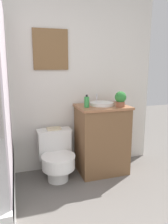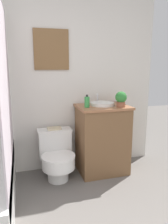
{
  "view_description": "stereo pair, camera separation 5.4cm",
  "coord_description": "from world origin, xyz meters",
  "px_view_note": "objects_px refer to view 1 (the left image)",
  "views": [
    {
      "loc": [
        -0.35,
        -0.5,
        1.39
      ],
      "look_at": [
        0.4,
        1.85,
        0.86
      ],
      "focal_mm": 35.0,
      "sensor_mm": 36.0,
      "label": 1
    },
    {
      "loc": [
        -0.3,
        -0.51,
        1.39
      ],
      "look_at": [
        0.4,
        1.85,
        0.86
      ],
      "focal_mm": 35.0,
      "sensor_mm": 36.0,
      "label": 2
    }
  ],
  "objects_px": {
    "potted_plant": "(120,99)",
    "sink": "(102,104)",
    "toilet": "(57,155)",
    "book_on_tank": "(54,129)",
    "soap_bottle": "(87,102)"
  },
  "relations": [
    {
      "from": "toilet",
      "to": "book_on_tank",
      "type": "bearing_deg",
      "value": 90.0
    },
    {
      "from": "toilet",
      "to": "potted_plant",
      "type": "height_order",
      "value": "potted_plant"
    },
    {
      "from": "potted_plant",
      "to": "soap_bottle",
      "type": "bearing_deg",
      "value": 166.44
    },
    {
      "from": "soap_bottle",
      "to": "book_on_tank",
      "type": "bearing_deg",
      "value": 156.03
    },
    {
      "from": "sink",
      "to": "potted_plant",
      "type": "bearing_deg",
      "value": -42.95
    },
    {
      "from": "potted_plant",
      "to": "sink",
      "type": "bearing_deg",
      "value": 137.05
    },
    {
      "from": "sink",
      "to": "potted_plant",
      "type": "distance_m",
      "value": 0.26
    },
    {
      "from": "sink",
      "to": "book_on_tank",
      "type": "distance_m",
      "value": 0.68
    },
    {
      "from": "toilet",
      "to": "sink",
      "type": "distance_m",
      "value": 0.86
    },
    {
      "from": "toilet",
      "to": "book_on_tank",
      "type": "relative_size",
      "value": 3.43
    },
    {
      "from": "sink",
      "to": "soap_bottle",
      "type": "distance_m",
      "value": 0.24
    },
    {
      "from": "toilet",
      "to": "potted_plant",
      "type": "xyz_separation_m",
      "value": [
        0.78,
        -0.13,
        0.69
      ]
    },
    {
      "from": "soap_bottle",
      "to": "potted_plant",
      "type": "xyz_separation_m",
      "value": [
        0.4,
        -0.1,
        0.04
      ]
    },
    {
      "from": "book_on_tank",
      "to": "toilet",
      "type": "bearing_deg",
      "value": -90.0
    },
    {
      "from": "soap_bottle",
      "to": "book_on_tank",
      "type": "xyz_separation_m",
      "value": [
        -0.38,
        0.17,
        -0.35
      ]
    }
  ]
}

